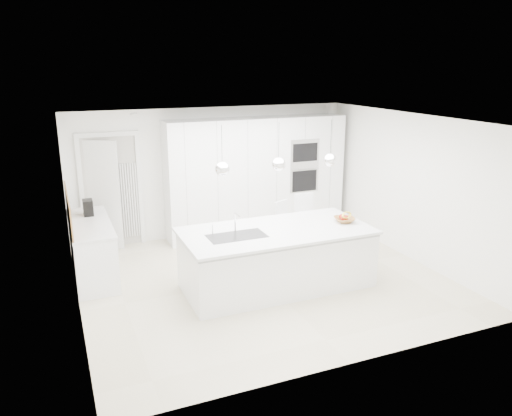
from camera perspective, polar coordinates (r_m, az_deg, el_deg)
name	(u,v)px	position (r m, az deg, el deg)	size (l,w,h in m)	color
floor	(263,280)	(7.97, 0.84, -8.17)	(5.50, 5.50, 0.00)	beige
wall_back	(213,172)	(9.82, -4.94, 4.14)	(5.50, 5.50, 0.00)	white
wall_left	(71,225)	(6.97, -20.37, -1.86)	(5.00, 5.00, 0.00)	white
ceiling	(264,120)	(7.31, 0.92, 9.99)	(5.50, 5.50, 0.00)	white
tall_cabinets	(256,177)	(9.84, 0.06, 3.62)	(3.60, 0.60, 2.30)	white
oven_stack	(305,166)	(9.90, 5.58, 4.81)	(0.62, 0.04, 1.05)	#A5A5A8
doorway_frame	(112,193)	(9.46, -16.18, 1.68)	(1.11, 0.08, 2.13)	white
hallway_door	(98,196)	(9.39, -17.64, 1.33)	(0.82, 0.04, 2.00)	white
radiator	(130,200)	(9.53, -14.18, 0.84)	(0.32, 0.04, 1.40)	white
left_base_cabinets	(92,250)	(8.38, -18.20, -4.61)	(0.60, 1.80, 0.86)	white
left_worktop	(90,223)	(8.24, -18.47, -1.68)	(0.62, 1.82, 0.04)	white
oak_backsplash	(68,209)	(8.15, -20.65, -0.09)	(0.02, 1.80, 0.50)	#A7763A
island_base	(277,260)	(7.59, 2.45, -5.95)	(2.80, 1.20, 0.86)	white
island_worktop	(276,231)	(7.48, 2.33, -2.62)	(2.84, 1.40, 0.04)	white
island_sink	(237,241)	(7.22, -2.21, -3.83)	(0.84, 0.44, 0.18)	#3F3F42
island_tap	(235,222)	(7.34, -2.41, -1.59)	(0.02, 0.02, 0.30)	white
pendant_left	(222,169)	(6.86, -3.88, 4.47)	(0.20, 0.20, 0.20)	white
pendant_mid	(279,164)	(7.17, 2.59, 5.00)	(0.20, 0.20, 0.20)	white
pendant_right	(330,160)	(7.56, 8.46, 5.43)	(0.20, 0.20, 0.20)	white
fruit_bowl	(344,220)	(7.92, 10.07, -1.33)	(0.32, 0.32, 0.08)	#A7763A
espresso_machine	(88,208)	(8.59, -18.65, 0.05)	(0.15, 0.24, 0.26)	black
bar_stool_left	(284,231)	(8.67, 3.23, -2.61)	(0.33, 0.46, 1.00)	white
bar_stool_right	(307,225)	(8.84, 5.82, -1.98)	(0.36, 0.50, 1.09)	white
apple_a	(346,218)	(7.92, 10.24, -1.11)	(0.08, 0.08, 0.08)	#A81F11
apple_b	(342,217)	(7.96, 9.79, -0.98)	(0.09, 0.09, 0.09)	#A81F11
apple_c	(343,218)	(7.90, 9.89, -1.17)	(0.07, 0.07, 0.07)	#A81F11
banana_bunch	(347,215)	(7.89, 10.31, -0.80)	(0.22, 0.22, 0.03)	yellow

